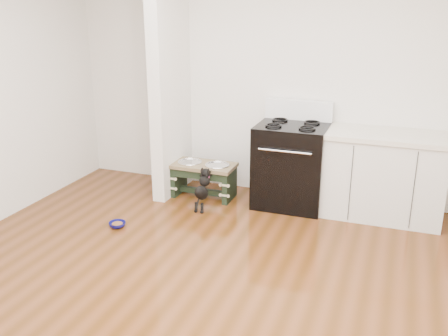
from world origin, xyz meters
TOP-DOWN VIEW (x-y plane):
  - ground at (0.00, 0.00)m, footprint 5.00×5.00m
  - room_shell at (0.00, 0.00)m, footprint 5.00×5.00m
  - partition_wall at (-1.18, 2.10)m, footprint 0.15×0.80m
  - oven_range at (0.25, 2.16)m, footprint 0.76×0.69m
  - cabinet_run at (1.23, 2.18)m, footprint 1.24×0.64m
  - dog_feeder at (-0.75, 2.03)m, footprint 0.73×0.39m
  - puppy at (-0.62, 1.69)m, footprint 0.13×0.38m
  - floor_bowl at (-1.26, 0.95)m, footprint 0.21×0.21m

SIDE VIEW (x-z plane):
  - ground at x=0.00m, z-range 0.00..0.00m
  - floor_bowl at x=-1.26m, z-range 0.00..0.05m
  - puppy at x=-0.62m, z-range 0.02..0.47m
  - dog_feeder at x=-0.75m, z-range 0.08..0.50m
  - cabinet_run at x=1.23m, z-range 0.00..0.91m
  - oven_range at x=0.25m, z-range -0.09..1.05m
  - partition_wall at x=-1.18m, z-range 0.00..2.70m
  - room_shell at x=0.00m, z-range -0.88..4.12m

